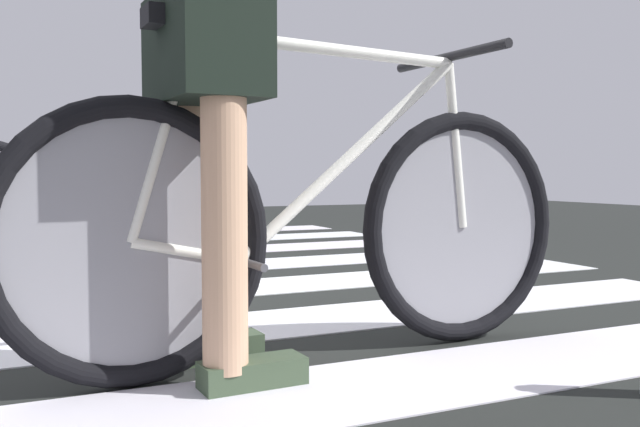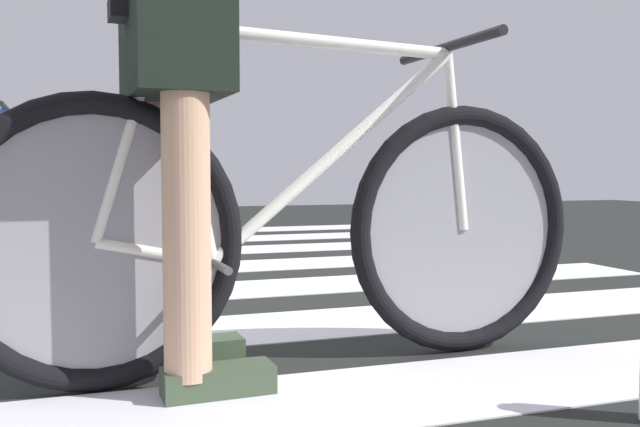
{
  "view_description": "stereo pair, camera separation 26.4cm",
  "coord_description": "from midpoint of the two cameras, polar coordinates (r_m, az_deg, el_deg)",
  "views": [
    {
      "loc": [
        -0.26,
        -3.05,
        0.55
      ],
      "look_at": [
        0.73,
        -0.9,
        0.41
      ],
      "focal_mm": 38.85,
      "sensor_mm": 36.0,
      "label": 1
    },
    {
      "loc": [
        -0.0,
        -3.05,
        0.55
      ],
      "look_at": [
        0.73,
        -0.9,
        0.41
      ],
      "focal_mm": 38.85,
      "sensor_mm": 36.0,
      "label": 2
    }
  ],
  "objects": [
    {
      "name": "ground",
      "position": [
        3.11,
        -22.13,
        -6.83
      ],
      "size": [
        18.0,
        14.0,
        0.02
      ],
      "color": "black"
    },
    {
      "name": "crosswalk_markings",
      "position": [
        3.4,
        -22.67,
        -5.77
      ],
      "size": [
        5.43,
        5.78,
        0.0
      ],
      "color": "silver",
      "rests_on": "ground"
    },
    {
      "name": "bicycle_1_of_2",
      "position": [
        1.87,
        -4.05,
        -1.01
      ],
      "size": [
        1.74,
        0.52,
        0.93
      ],
      "rotation": [
        0.0,
        0.0,
        0.05
      ],
      "color": "black",
      "rests_on": "ground"
    },
    {
      "name": "cyclist_1_of_2",
      "position": [
        1.76,
        -13.46,
        6.84
      ],
      "size": [
        0.33,
        0.42,
        0.98
      ],
      "rotation": [
        0.0,
        0.0,
        0.05
      ],
      "color": "tan",
      "rests_on": "ground"
    }
  ]
}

